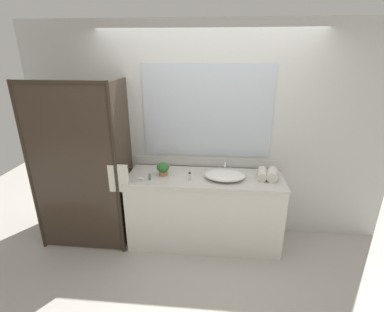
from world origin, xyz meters
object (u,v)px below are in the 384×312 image
(amenity_bottle_conditioner, at_px, (150,176))
(potted_plant, at_px, (163,168))
(faucet, at_px, (225,169))
(rolled_towel_middle, at_px, (262,174))
(sink_basin, at_px, (225,175))
(amenity_bottle_shampoo, at_px, (190,177))
(soap_dish, at_px, (140,179))
(rolled_towel_near_edge, at_px, (272,175))

(amenity_bottle_conditioner, bearing_deg, potted_plant, 49.56)
(faucet, relative_size, rolled_towel_middle, 0.72)
(amenity_bottle_conditioner, relative_size, rolled_towel_middle, 0.38)
(sink_basin, bearing_deg, amenity_bottle_conditioner, -172.56)
(sink_basin, height_order, amenity_bottle_shampoo, amenity_bottle_shampoo)
(soap_dish, xyz_separation_m, rolled_towel_middle, (1.37, 0.20, 0.04))
(sink_basin, bearing_deg, soap_dish, -171.73)
(amenity_bottle_conditioner, xyz_separation_m, rolled_towel_middle, (1.26, 0.17, 0.01))
(amenity_bottle_conditioner, height_order, rolled_towel_middle, rolled_towel_middle)
(potted_plant, height_order, amenity_bottle_shampoo, potted_plant)
(sink_basin, distance_m, amenity_bottle_shampoo, 0.40)
(amenity_bottle_shampoo, height_order, rolled_towel_middle, rolled_towel_middle)
(faucet, distance_m, rolled_towel_middle, 0.44)
(potted_plant, xyz_separation_m, rolled_towel_near_edge, (1.25, -0.00, -0.03))
(amenity_bottle_conditioner, relative_size, rolled_towel_near_edge, 0.42)
(potted_plant, height_order, amenity_bottle_conditioner, potted_plant)
(soap_dish, relative_size, amenity_bottle_shampoo, 1.01)
(potted_plant, bearing_deg, rolled_towel_near_edge, -0.22)
(sink_basin, distance_m, faucet, 0.18)
(soap_dish, relative_size, amenity_bottle_conditioner, 1.13)
(soap_dish, bearing_deg, faucet, 18.68)
(soap_dish, relative_size, rolled_towel_near_edge, 0.47)
(sink_basin, relative_size, soap_dish, 4.64)
(soap_dish, xyz_separation_m, amenity_bottle_conditioner, (0.10, 0.03, 0.03))
(soap_dish, distance_m, amenity_bottle_shampoo, 0.55)
(amenity_bottle_conditioner, bearing_deg, sink_basin, 7.44)
(faucet, xyz_separation_m, soap_dish, (-0.94, -0.32, -0.03))
(soap_dish, distance_m, rolled_towel_near_edge, 1.49)
(sink_basin, relative_size, potted_plant, 3.05)
(rolled_towel_near_edge, xyz_separation_m, rolled_towel_middle, (-0.11, 0.03, -0.01))
(rolled_towel_near_edge, bearing_deg, faucet, 164.35)
(potted_plant, xyz_separation_m, amenity_bottle_shampoo, (0.32, -0.12, -0.04))
(amenity_bottle_conditioner, bearing_deg, rolled_towel_middle, 7.68)
(potted_plant, relative_size, amenity_bottle_conditioner, 1.72)
(sink_basin, relative_size, amenity_bottle_shampoo, 4.69)
(potted_plant, xyz_separation_m, soap_dish, (-0.23, -0.17, -0.07))
(amenity_bottle_shampoo, xyz_separation_m, rolled_towel_near_edge, (0.93, 0.12, 0.01))
(potted_plant, xyz_separation_m, amenity_bottle_conditioner, (-0.13, -0.15, -0.04))
(potted_plant, distance_m, amenity_bottle_conditioner, 0.20)
(rolled_towel_near_edge, bearing_deg, rolled_towel_middle, 165.51)
(potted_plant, relative_size, amenity_bottle_shampoo, 1.54)
(sink_basin, distance_m, rolled_towel_near_edge, 0.53)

